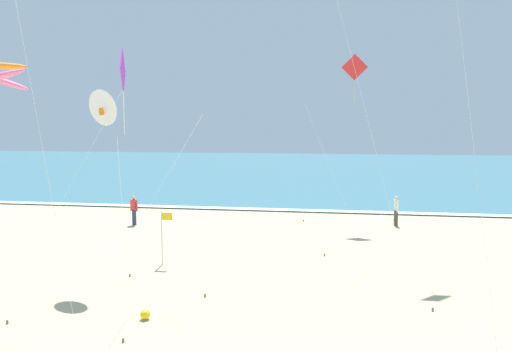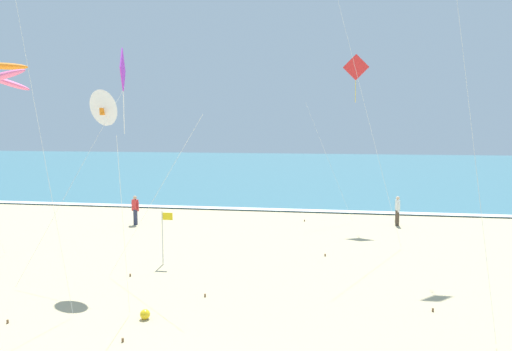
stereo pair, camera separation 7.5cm
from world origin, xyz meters
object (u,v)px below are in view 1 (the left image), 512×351
bystander_white_top (396,211)px  bystander_red_top (134,210)px  kite_arc_amber_far (4,75)px  beach_ball (145,315)px  kite_diamond_violet_near (123,79)px  lifeguard_flag (163,233)px  kite_diamond_scarlet_close (353,72)px  kite_delta_ivory_mid (104,108)px

bystander_white_top → bystander_red_top: bearing=-171.7°
kite_arc_amber_far → beach_ball: bearing=-17.4°
beach_ball → kite_diamond_violet_near: bearing=165.1°
kite_diamond_violet_near → bystander_white_top: kite_diamond_violet_near is taller
bystander_white_top → lifeguard_flag: size_ratio=0.76×
kite_arc_amber_far → bystander_white_top: size_ratio=4.59×
kite_arc_amber_far → bystander_white_top: 19.42m
lifeguard_flag → beach_ball: size_ratio=7.50×
kite_diamond_scarlet_close → lifeguard_flag: kite_diamond_scarlet_close is taller
bystander_white_top → beach_ball: bystander_white_top is taller
bystander_red_top → beach_ball: (5.41, -12.00, -0.67)m
bystander_white_top → kite_delta_ivory_mid: bearing=-136.1°
bystander_white_top → lifeguard_flag: 13.26m
kite_diamond_violet_near → kite_delta_ivory_mid: 3.83m
kite_arc_amber_far → bystander_red_top: kite_arc_amber_far is taller
kite_arc_amber_far → lifeguard_flag: bearing=42.7°
kite_arc_amber_far → lifeguard_flag: (3.81, 3.52, -5.65)m
kite_arc_amber_far → beach_ball: (5.10, -1.59, -6.77)m
lifeguard_flag → beach_ball: 5.39m
kite_diamond_violet_near → kite_delta_ivory_mid: size_ratio=1.13×
bystander_white_top → lifeguard_flag: bearing=-137.8°
lifeguard_flag → kite_delta_ivory_mid: bearing=-125.9°
bystander_white_top → kite_diamond_scarlet_close: bearing=173.5°
bystander_red_top → beach_ball: bearing=-65.7°
bystander_red_top → kite_diamond_violet_near: bearing=-67.6°
kite_delta_ivory_mid → beach_ball: size_ratio=23.54×
kite_delta_ivory_mid → kite_diamond_scarlet_close: kite_diamond_scarlet_close is taller
kite_delta_ivory_mid → kite_arc_amber_far: kite_arc_amber_far is taller
bystander_white_top → beach_ball: (-8.53, -14.02, -0.67)m
kite_delta_ivory_mid → lifeguard_flag: (1.33, 1.84, -4.68)m
bystander_white_top → kite_diamond_violet_near: bearing=-123.1°
beach_ball → bystander_white_top: bearing=58.7°
kite_delta_ivory_mid → lifeguard_flag: size_ratio=3.14×
kite_diamond_violet_near → bystander_red_top: (-4.89, 11.86, -5.79)m
lifeguard_flag → kite_diamond_scarlet_close: bearing=51.0°
kite_arc_amber_far → kite_diamond_scarlet_close: bearing=48.5°
kite_diamond_violet_near → kite_diamond_scarlet_close: size_ratio=0.81×
kite_diamond_violet_near → bystander_red_top: kite_diamond_violet_near is taller
kite_delta_ivory_mid → beach_ball: bearing=-51.3°
kite_diamond_violet_near → kite_arc_amber_far: (-4.58, 1.45, 0.31)m
kite_diamond_scarlet_close → bystander_white_top: size_ratio=5.74×
kite_diamond_violet_near → lifeguard_flag: bearing=98.8°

